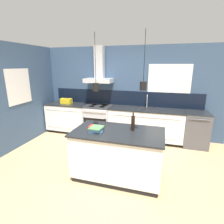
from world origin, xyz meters
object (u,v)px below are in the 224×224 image
(book_stack, at_px, (97,129))
(yellow_toolbox, at_px, (66,101))
(dishwasher, at_px, (196,129))
(red_supply_box, at_px, (94,128))
(bottle_on_island, at_px, (133,123))
(oven_range, at_px, (98,120))

(book_stack, xyz_separation_m, yellow_toolbox, (-1.76, 1.94, 0.04))
(dishwasher, xyz_separation_m, yellow_toolbox, (-3.76, 0.00, 0.54))
(book_stack, xyz_separation_m, red_supply_box, (-0.07, 0.06, -0.00))
(dishwasher, bearing_deg, book_stack, -135.97)
(dishwasher, relative_size, red_supply_box, 4.69)
(bottle_on_island, xyz_separation_m, red_supply_box, (-0.69, -0.16, -0.11))
(dishwasher, bearing_deg, oven_range, -179.91)
(oven_range, relative_size, yellow_toolbox, 2.68)
(dishwasher, relative_size, yellow_toolbox, 2.68)
(book_stack, height_order, red_supply_box, book_stack)
(red_supply_box, bearing_deg, yellow_toolbox, 132.02)
(yellow_toolbox, bearing_deg, oven_range, -0.24)
(dishwasher, distance_m, bottle_on_island, 2.28)
(oven_range, relative_size, bottle_on_island, 2.66)
(bottle_on_island, bearing_deg, dishwasher, 51.15)
(red_supply_box, bearing_deg, oven_range, 108.63)
(red_supply_box, bearing_deg, book_stack, -42.99)
(oven_range, height_order, dishwasher, same)
(yellow_toolbox, bearing_deg, red_supply_box, -47.98)
(oven_range, xyz_separation_m, dishwasher, (2.70, 0.00, 0.00))
(yellow_toolbox, bearing_deg, book_stack, -47.80)
(oven_range, bearing_deg, red_supply_box, -71.37)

